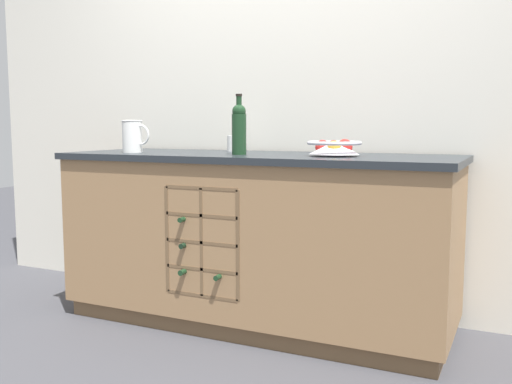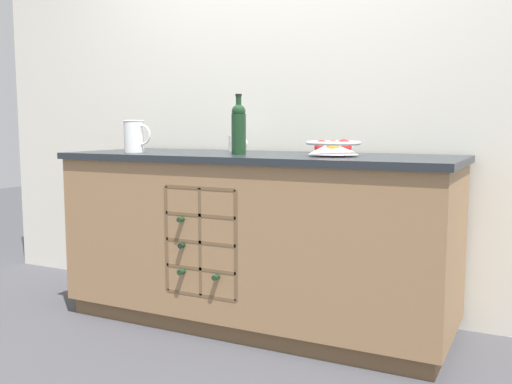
% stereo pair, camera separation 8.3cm
% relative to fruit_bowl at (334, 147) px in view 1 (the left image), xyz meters
% --- Properties ---
extents(ground_plane, '(14.00, 14.00, 0.00)m').
position_rel_fruit_bowl_xyz_m(ground_plane, '(-0.45, 0.04, -0.97)').
color(ground_plane, '#424247').
extents(back_wall, '(4.48, 0.06, 2.55)m').
position_rel_fruit_bowl_xyz_m(back_wall, '(-0.45, 0.46, 0.30)').
color(back_wall, silver).
rests_on(back_wall, ground_plane).
extents(kitchen_island, '(2.12, 0.76, 0.93)m').
position_rel_fruit_bowl_xyz_m(kitchen_island, '(-0.45, 0.04, -0.50)').
color(kitchen_island, brown).
rests_on(kitchen_island, ground_plane).
extents(fruit_bowl, '(0.27, 0.27, 0.08)m').
position_rel_fruit_bowl_xyz_m(fruit_bowl, '(0.00, 0.00, 0.00)').
color(fruit_bowl, silver).
rests_on(fruit_bowl, kitchen_island).
extents(white_pitcher, '(0.17, 0.12, 0.18)m').
position_rel_fruit_bowl_xyz_m(white_pitcher, '(-1.14, -0.10, 0.05)').
color(white_pitcher, white).
rests_on(white_pitcher, kitchen_island).
extents(ceramic_mug, '(0.12, 0.08, 0.09)m').
position_rel_fruit_bowl_xyz_m(ceramic_mug, '(-0.70, 0.28, 0.00)').
color(ceramic_mug, white).
rests_on(ceramic_mug, kitchen_island).
extents(standing_wine_bottle, '(0.08, 0.08, 0.31)m').
position_rel_fruit_bowl_xyz_m(standing_wine_bottle, '(-0.49, -0.06, 0.09)').
color(standing_wine_bottle, '#19381E').
rests_on(standing_wine_bottle, kitchen_island).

